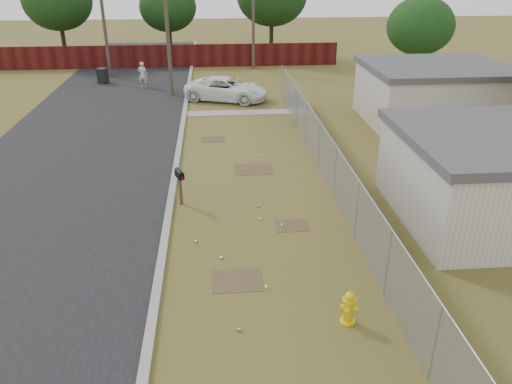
{
  "coord_description": "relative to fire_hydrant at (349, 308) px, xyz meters",
  "views": [
    {
      "loc": [
        -1.26,
        -16.58,
        8.26
      ],
      "look_at": [
        0.02,
        -1.57,
        1.1
      ],
      "focal_mm": 35.0,
      "sensor_mm": 36.0,
      "label": 1
    }
  ],
  "objects": [
    {
      "name": "ground",
      "position": [
        -1.84,
        7.0,
        -0.44
      ],
      "size": [
        120.0,
        120.0,
        0.0
      ],
      "primitive_type": "plane",
      "color": "brown",
      "rests_on": "ground"
    },
    {
      "name": "street",
      "position": [
        -8.6,
        15.05,
        -0.42
      ],
      "size": [
        15.1,
        60.0,
        0.12
      ],
      "color": "black",
      "rests_on": "ground"
    },
    {
      "name": "chainlink_fence",
      "position": [
        1.28,
        8.02,
        0.36
      ],
      "size": [
        0.1,
        27.06,
        2.02
      ],
      "color": "gray",
      "rests_on": "ground"
    },
    {
      "name": "privacy_fence",
      "position": [
        -7.84,
        32.0,
        0.46
      ],
      "size": [
        30.0,
        0.12,
        1.8
      ],
      "primitive_type": "cube",
      "color": "#49130F",
      "rests_on": "ground"
    },
    {
      "name": "utility_poles",
      "position": [
        -5.51,
        27.66,
        4.26
      ],
      "size": [
        12.6,
        8.24,
        9.0
      ],
      "color": "brown",
      "rests_on": "ground"
    },
    {
      "name": "houses",
      "position": [
        7.86,
        10.13,
        1.12
      ],
      "size": [
        9.3,
        17.24,
        3.1
      ],
      "color": "beige",
      "rests_on": "ground"
    },
    {
      "name": "horizon_trees",
      "position": [
        -1.0,
        30.56,
        4.19
      ],
      "size": [
        33.32,
        31.94,
        7.78
      ],
      "color": "#342117",
      "rests_on": "ground"
    },
    {
      "name": "fire_hydrant",
      "position": [
        0.0,
        0.0,
        0.0
      ],
      "size": [
        0.49,
        0.49,
        0.94
      ],
      "color": "yellow",
      "rests_on": "ground"
    },
    {
      "name": "mailbox",
      "position": [
        -4.44,
        6.96,
        0.64
      ],
      "size": [
        0.38,
        0.59,
        1.36
      ],
      "color": "#4E412C",
      "rests_on": "ground"
    },
    {
      "name": "pickup_truck",
      "position": [
        -2.3,
        21.38,
        0.27
      ],
      "size": [
        5.64,
        3.97,
        1.43
      ],
      "primitive_type": "imported",
      "rotation": [
        0.0,
        0.0,
        1.22
      ],
      "color": "white",
      "rests_on": "ground"
    },
    {
      "name": "pedestrian",
      "position": [
        -7.93,
        25.27,
        0.44
      ],
      "size": [
        0.7,
        0.52,
        1.76
      ],
      "primitive_type": "imported",
      "rotation": [
        0.0,
        0.0,
        2.97
      ],
      "color": "beige",
      "rests_on": "ground"
    },
    {
      "name": "trash_bin",
      "position": [
        -10.95,
        26.78,
        0.1
      ],
      "size": [
        0.84,
        0.91,
        1.05
      ],
      "color": "black",
      "rests_on": "ground"
    },
    {
      "name": "scattered_litter",
      "position": [
        -2.1,
        4.66,
        -0.4
      ],
      "size": [
        2.95,
        11.72,
        0.07
      ],
      "color": "silver",
      "rests_on": "ground"
    }
  ]
}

